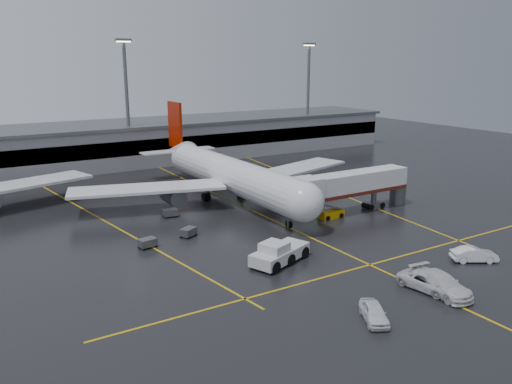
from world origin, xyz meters
TOP-DOWN VIEW (x-y plane):
  - ground at (0.00, 0.00)m, footprint 220.00×220.00m
  - apron_line_centre at (0.00, 0.00)m, footprint 0.25×90.00m
  - apron_line_stop at (0.00, -22.00)m, footprint 60.00×0.25m
  - apron_line_left at (-20.00, 10.00)m, footprint 9.99×69.35m
  - apron_line_right at (18.00, 10.00)m, footprint 7.57×69.64m
  - terminal at (0.00, 47.93)m, footprint 122.00×19.00m
  - light_mast_mid at (-5.00, 42.00)m, footprint 3.00×1.20m
  - light_mast_right at (40.00, 42.00)m, footprint 3.00×1.20m
  - main_airliner at (0.00, 9.70)m, footprint 48.80×45.60m
  - jet_bridge at (11.87, -6.00)m, footprint 19.90×3.40m
  - pushback_tractor at (-7.99, -16.41)m, footprint 7.99×5.40m
  - belt_loader at (7.53, -6.51)m, footprint 3.62×1.72m
  - service_van_a at (0.30, -29.46)m, footprint 3.48×6.12m
  - service_van_b at (0.78, -30.59)m, footprint 3.45×6.87m
  - service_van_c at (10.32, -27.20)m, footprint 5.09×3.94m
  - service_van_d at (-8.34, -31.16)m, footprint 3.64×4.71m
  - baggage_cart_a at (-12.72, -3.34)m, footprint 2.38×2.09m
  - baggage_cart_b at (-18.41, -4.44)m, footprint 2.20×1.64m
  - baggage_cart_c at (-11.39, 5.68)m, footprint 2.12×1.49m

SIDE VIEW (x-z plane):
  - ground at x=0.00m, z-range 0.00..0.00m
  - apron_line_centre at x=0.00m, z-range 0.00..0.02m
  - apron_line_stop at x=0.00m, z-range 0.00..0.02m
  - apron_line_left at x=-20.00m, z-range 0.00..0.02m
  - apron_line_right at x=18.00m, z-range 0.00..0.02m
  - belt_loader at x=7.53m, z-range -0.58..1.71m
  - baggage_cart_a at x=-12.72m, z-range 0.07..1.19m
  - baggage_cart_b at x=-18.41m, z-range 0.07..1.19m
  - baggage_cart_c at x=-11.39m, z-range 0.07..1.19m
  - service_van_d at x=-8.34m, z-range 0.00..1.50m
  - service_van_a at x=0.30m, z-range 0.00..1.61m
  - service_van_c at x=10.32m, z-range 0.00..1.61m
  - service_van_b at x=0.78m, z-range 0.00..1.91m
  - pushback_tractor at x=-7.99m, z-range -0.27..2.38m
  - jet_bridge at x=11.87m, z-range 0.91..6.96m
  - main_airliner at x=0.00m, z-range -2.84..11.26m
  - terminal at x=0.00m, z-range 0.02..8.62m
  - light_mast_mid at x=-5.00m, z-range 1.75..27.20m
  - light_mast_right at x=40.00m, z-range 1.75..27.20m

